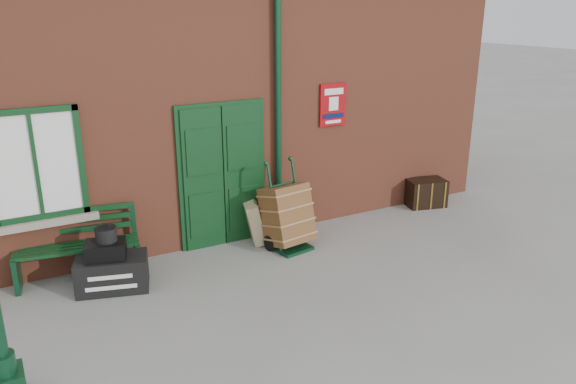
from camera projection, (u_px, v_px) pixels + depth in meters
ground at (285, 275)px, 7.93m from camera, size 80.00×80.00×0.00m
station_building at (193, 89)px, 10.13m from camera, size 10.30×4.30×4.36m
bench at (77, 244)px, 7.71m from camera, size 1.69×0.77×1.01m
houdini_trunk at (112, 273)px, 7.48m from camera, size 1.03×0.75×0.46m
strongbox at (106, 250)px, 7.34m from camera, size 0.59×0.50×0.23m
hatbox at (106, 234)px, 7.31m from camera, size 0.34×0.34×0.18m
suitcase_back at (254, 222)px, 8.91m from camera, size 0.43×0.53×0.68m
suitcase_front at (265, 223)px, 9.00m from camera, size 0.38×0.48×0.58m
porter_trolley at (287, 216)px, 8.67m from camera, size 0.76×0.80×1.36m
dark_trunk at (425, 193)px, 10.56m from camera, size 0.80×0.62×0.51m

